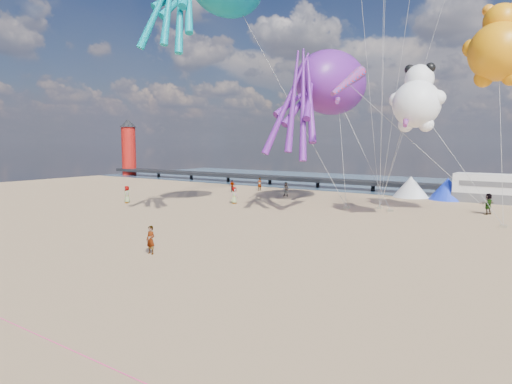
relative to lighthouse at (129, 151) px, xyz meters
name	(u,v)px	position (x,y,z in m)	size (l,w,h in m)	color
ground	(165,297)	(56.00, -44.00, -4.50)	(120.00, 120.00, 0.00)	tan
water	(457,187)	(56.00, 11.00, -4.48)	(120.00, 120.00, 0.00)	#3A5770
pier	(248,176)	(28.00, 0.00, -3.50)	(60.00, 3.00, 0.50)	black
lighthouse	(129,151)	(0.00, 0.00, 0.00)	(2.60, 2.60, 9.00)	#A5140F
motorhome_0	(488,188)	(62.00, -4.00, -3.00)	(6.60, 2.50, 3.00)	silver
tent_white	(411,187)	(54.00, -4.00, -3.30)	(4.00, 4.00, 2.40)	white
tent_blue	(448,189)	(58.00, -4.00, -3.30)	(4.00, 4.00, 2.40)	#1933CC
rope_line	(50,340)	(56.00, -49.00, -4.48)	(0.03, 0.03, 34.00)	#F2338C
standing_person	(151,240)	(49.98, -39.36, -3.69)	(0.59, 0.39, 1.62)	tan
beachgoer_0	(127,194)	(31.51, -26.07, -3.61)	(0.65, 0.43, 1.78)	#7F6659
beachgoer_1	(286,189)	(42.03, -11.73, -3.66)	(0.82, 0.53, 1.68)	#7F6659
beachgoer_3	(232,186)	(34.08, -11.72, -3.72)	(1.00, 0.58, 1.55)	#7F6659
beachgoer_4	(488,204)	(63.29, -12.68, -3.57)	(1.09, 0.46, 1.87)	#7F6659
beachgoer_5	(260,184)	(35.84, -8.24, -3.66)	(1.56, 0.50, 1.69)	#7F6659
beachgoer_6	(234,195)	(40.84, -19.98, -3.64)	(0.63, 0.41, 1.72)	#7F6659
sandbag_a	(346,207)	(51.71, -16.54, -4.39)	(0.50, 0.35, 0.22)	gray
sandbag_b	(390,211)	(55.82, -16.15, -4.39)	(0.50, 0.35, 0.22)	gray
sandbag_c	(503,226)	(65.27, -18.92, -4.39)	(0.50, 0.35, 0.22)	gray
sandbag_d	(489,212)	(63.32, -12.00, -4.39)	(0.50, 0.35, 0.22)	gray
sandbag_e	(380,208)	(54.41, -15.01, -4.39)	(0.50, 0.35, 0.22)	gray
kite_octopus_purple	(331,83)	(49.50, -15.73, 7.49)	(4.80, 11.20, 12.80)	#641D8B
kite_panda	(416,104)	(59.13, -20.74, 4.70)	(4.36, 4.11, 6.16)	white
kite_teddy_orange	(499,52)	(64.04, -17.13, 8.59)	(5.33, 5.02, 7.53)	orange
windsock_left	(338,92)	(50.27, -15.87, 6.57)	(1.10, 7.30, 7.30)	red
windsock_mid	(347,82)	(54.26, -22.65, 6.47)	(1.00, 5.11, 5.11)	red
windsock_right	(408,110)	(58.35, -20.33, 4.29)	(0.90, 5.43, 5.43)	red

